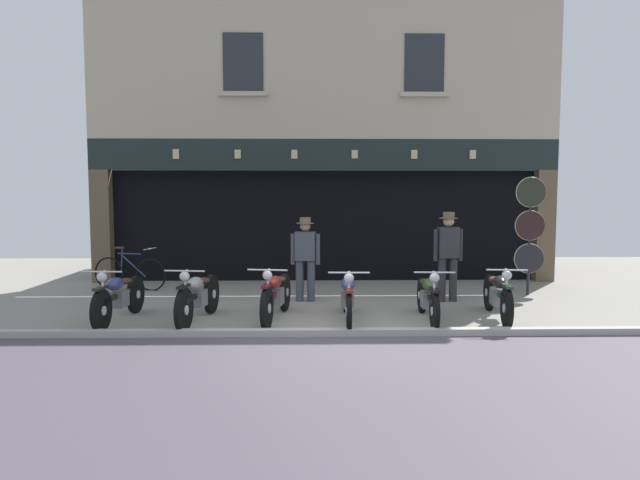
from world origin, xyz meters
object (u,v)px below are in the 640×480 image
motorcycle_left (198,296)px  advert_board_far (158,217)px  motorcycle_center (347,296)px  leaning_bicycle (129,272)px  motorcycle_far_left (119,296)px  shopkeeper_center (448,252)px  motorcycle_center_right (428,296)px  motorcycle_center_left (276,294)px  motorcycle_right (498,294)px  advert_board_near (205,216)px  salesman_left (305,255)px  tyre_sign_pole (530,227)px

motorcycle_left → advert_board_far: (-1.78, 4.41, 1.07)m
motorcycle_center → advert_board_far: (-4.18, 4.42, 1.09)m
advert_board_far → leaning_bicycle: (-0.29, -1.29, -1.13)m
motorcycle_far_left → shopkeeper_center: bearing=-160.1°
motorcycle_left → leaning_bicycle: same height
motorcycle_left → motorcycle_center_right: size_ratio=1.04×
motorcycle_left → leaning_bicycle: 3.75m
motorcycle_center_left → motorcycle_right: bearing=-171.4°
motorcycle_center_right → advert_board_far: 7.13m
motorcycle_center → advert_board_near: 5.50m
motorcycle_far_left → advert_board_near: (0.60, 4.36, 1.11)m
salesman_left → tyre_sign_pole: tyre_sign_pole is taller
advert_board_near → motorcycle_left: bearing=-81.2°
motorcycle_left → motorcycle_center: 2.40m
motorcycle_center_left → motorcycle_center: bearing=-178.8°
motorcycle_right → advert_board_near: (-5.56, 4.28, 1.11)m
motorcycle_center → leaning_bicycle: bearing=-33.0°
motorcycle_far_left → advert_board_far: 4.52m
motorcycle_far_left → advert_board_far: size_ratio=2.03×
motorcycle_far_left → advert_board_near: 4.54m
motorcycle_far_left → motorcycle_center_left: size_ratio=0.98×
motorcycle_center_right → advert_board_near: advert_board_near is taller
motorcycle_far_left → advert_board_near: advert_board_near is taller
motorcycle_center_left → motorcycle_right: motorcycle_center_left is taller
motorcycle_right → advert_board_far: (-6.66, 4.28, 1.08)m
tyre_sign_pole → leaning_bicycle: tyre_sign_pole is taller
motorcycle_right → advert_board_far: size_ratio=2.02×
motorcycle_right → leaning_bicycle: size_ratio=1.20×
advert_board_far → motorcycle_center: bearing=-46.6°
motorcycle_far_left → motorcycle_left: size_ratio=1.00×
shopkeeper_center → leaning_bicycle: bearing=-16.3°
motorcycle_center → motorcycle_center_right: motorcycle_center is taller
motorcycle_far_left → leaning_bicycle: bearing=-71.3°
motorcycle_center_right → advert_board_far: (-5.48, 4.42, 1.10)m
shopkeeper_center → leaning_bicycle: 6.69m
tyre_sign_pole → motorcycle_center: bearing=-148.8°
motorcycle_far_left → leaning_bicycle: leaning_bicycle is taller
advert_board_near → advert_board_far: size_ratio=1.01×
motorcycle_center_right → motorcycle_right: 1.19m
motorcycle_center_left → motorcycle_center_right: 2.46m
motorcycle_right → tyre_sign_pole: 2.76m
motorcycle_left → motorcycle_center_right: 3.70m
salesman_left → shopkeeper_center: 2.72m
motorcycle_far_left → advert_board_far: bearing=-79.3°
motorcycle_right → motorcycle_far_left: bearing=7.5°
motorcycle_center_left → leaning_bicycle: size_ratio=1.23×
motorcycle_center → salesman_left: (-0.69, 1.74, 0.47)m
motorcycle_center_left → motorcycle_center_right: motorcycle_center_left is taller
motorcycle_left → leaning_bicycle: bearing=-48.7°
tyre_sign_pole → advert_board_far: size_ratio=2.42×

